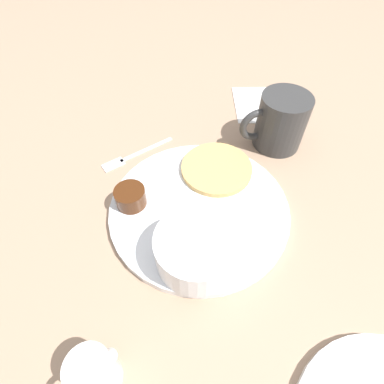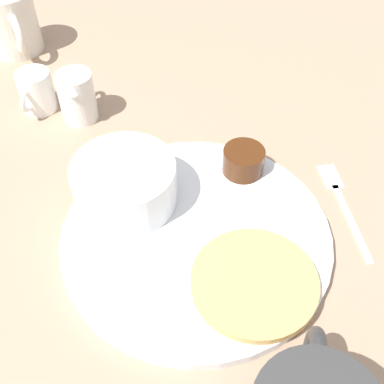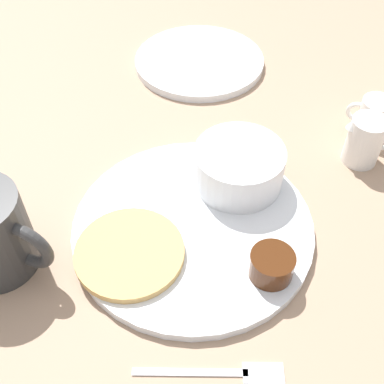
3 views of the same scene
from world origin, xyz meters
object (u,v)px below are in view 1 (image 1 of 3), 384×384
at_px(plate, 199,209).
at_px(creamer_pitcher_near, 94,373).
at_px(coffee_mug, 280,122).
at_px(fork, 130,157).
at_px(bowl, 196,248).

height_order(plate, creamer_pitcher_near, creamer_pitcher_near).
bearing_deg(plate, coffee_mug, -43.59).
bearing_deg(fork, plate, -135.02).
height_order(creamer_pitcher_near, fork, creamer_pitcher_near).
bearing_deg(coffee_mug, creamer_pitcher_near, 145.21).
bearing_deg(fork, bowl, -151.31).
bearing_deg(bowl, fork, 28.69).
xyz_separation_m(plate, bowl, (-0.09, 0.01, 0.03)).
distance_m(plate, fork, 0.17).
relative_size(bowl, fork, 0.87).
bearing_deg(coffee_mug, plate, 136.41).
bearing_deg(plate, bowl, 175.08).
relative_size(plate, coffee_mug, 2.28).
bearing_deg(coffee_mug, fork, 97.17).
xyz_separation_m(bowl, creamer_pitcher_near, (-0.14, 0.11, -0.01)).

